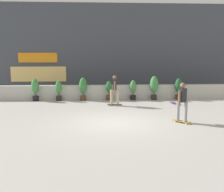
{
  "coord_description": "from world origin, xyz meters",
  "views": [
    {
      "loc": [
        -0.74,
        -11.07,
        2.88
      ],
      "look_at": [
        0.0,
        1.5,
        0.9
      ],
      "focal_mm": 43.24,
      "sensor_mm": 36.0,
      "label": 1
    }
  ],
  "objects_px": {
    "potted_plant_0": "(35,88)",
    "skater_far_left": "(115,89)",
    "potted_plant_4": "(133,89)",
    "skateboard_near_camera": "(175,103)",
    "skater_by_wall_right": "(182,101)",
    "potted_plant_6": "(178,88)",
    "potted_plant_1": "(59,90)",
    "potted_plant_2": "(83,87)",
    "potted_plant_5": "(154,86)",
    "potted_plant_3": "(109,90)"
  },
  "relations": [
    {
      "from": "potted_plant_0",
      "to": "potted_plant_4",
      "type": "xyz_separation_m",
      "value": [
        6.04,
        0.0,
        -0.11
      ]
    },
    {
      "from": "potted_plant_5",
      "to": "skater_far_left",
      "type": "bearing_deg",
      "value": -145.07
    },
    {
      "from": "potted_plant_5",
      "to": "skater_far_left",
      "type": "height_order",
      "value": "skater_far_left"
    },
    {
      "from": "potted_plant_0",
      "to": "potted_plant_1",
      "type": "relative_size",
      "value": 1.11
    },
    {
      "from": "potted_plant_1",
      "to": "potted_plant_6",
      "type": "distance_m",
      "value": 7.51
    },
    {
      "from": "potted_plant_4",
      "to": "skater_far_left",
      "type": "xyz_separation_m",
      "value": [
        -1.28,
        -1.82,
        0.27
      ]
    },
    {
      "from": "potted_plant_1",
      "to": "skater_by_wall_right",
      "type": "distance_m",
      "value": 8.24
    },
    {
      "from": "skater_far_left",
      "to": "skateboard_near_camera",
      "type": "xyz_separation_m",
      "value": [
        3.51,
        0.22,
        -0.88
      ]
    },
    {
      "from": "potted_plant_3",
      "to": "skateboard_near_camera",
      "type": "xyz_separation_m",
      "value": [
        3.74,
        -1.6,
        -0.57
      ]
    },
    {
      "from": "potted_plant_0",
      "to": "potted_plant_2",
      "type": "relative_size",
      "value": 0.97
    },
    {
      "from": "skateboard_near_camera",
      "to": "skater_by_wall_right",
      "type": "bearing_deg",
      "value": -102.97
    },
    {
      "from": "potted_plant_3",
      "to": "potted_plant_5",
      "type": "distance_m",
      "value": 2.85
    },
    {
      "from": "potted_plant_2",
      "to": "potted_plant_4",
      "type": "relative_size",
      "value": 1.14
    },
    {
      "from": "potted_plant_2",
      "to": "potted_plant_3",
      "type": "xyz_separation_m",
      "value": [
        1.6,
        0.0,
        -0.18
      ]
    },
    {
      "from": "potted_plant_2",
      "to": "skater_by_wall_right",
      "type": "xyz_separation_m",
      "value": [
        4.39,
        -5.76,
        0.13
      ]
    },
    {
      "from": "skater_far_left",
      "to": "potted_plant_2",
      "type": "bearing_deg",
      "value": 135.2
    },
    {
      "from": "potted_plant_6",
      "to": "potted_plant_5",
      "type": "bearing_deg",
      "value": -180.0
    },
    {
      "from": "potted_plant_1",
      "to": "potted_plant_2",
      "type": "height_order",
      "value": "potted_plant_2"
    },
    {
      "from": "potted_plant_1",
      "to": "potted_plant_5",
      "type": "xyz_separation_m",
      "value": [
        5.94,
        -0.0,
        0.19
      ]
    },
    {
      "from": "skater_by_wall_right",
      "to": "potted_plant_6",
      "type": "bearing_deg",
      "value": 74.32
    },
    {
      "from": "potted_plant_2",
      "to": "skater_by_wall_right",
      "type": "relative_size",
      "value": 0.84
    },
    {
      "from": "skater_by_wall_right",
      "to": "potted_plant_5",
      "type": "bearing_deg",
      "value": 89.46
    },
    {
      "from": "skater_by_wall_right",
      "to": "skateboard_near_camera",
      "type": "height_order",
      "value": "skater_by_wall_right"
    },
    {
      "from": "potted_plant_0",
      "to": "skater_far_left",
      "type": "distance_m",
      "value": 5.1
    },
    {
      "from": "potted_plant_0",
      "to": "potted_plant_5",
      "type": "height_order",
      "value": "potted_plant_5"
    },
    {
      "from": "potted_plant_0",
      "to": "skater_far_left",
      "type": "relative_size",
      "value": 0.81
    },
    {
      "from": "potted_plant_0",
      "to": "skater_by_wall_right",
      "type": "relative_size",
      "value": 0.81
    },
    {
      "from": "skater_by_wall_right",
      "to": "skateboard_near_camera",
      "type": "relative_size",
      "value": 2.09
    },
    {
      "from": "potted_plant_3",
      "to": "skater_far_left",
      "type": "xyz_separation_m",
      "value": [
        0.23,
        -1.82,
        0.31
      ]
    },
    {
      "from": "potted_plant_2",
      "to": "potted_plant_5",
      "type": "height_order",
      "value": "potted_plant_5"
    },
    {
      "from": "potted_plant_1",
      "to": "potted_plant_5",
      "type": "bearing_deg",
      "value": -0.0
    },
    {
      "from": "potted_plant_6",
      "to": "skater_by_wall_right",
      "type": "height_order",
      "value": "skater_by_wall_right"
    },
    {
      "from": "potted_plant_0",
      "to": "skater_far_left",
      "type": "height_order",
      "value": "skater_far_left"
    },
    {
      "from": "potted_plant_1",
      "to": "potted_plant_3",
      "type": "xyz_separation_m",
      "value": [
        3.11,
        0.0,
        -0.04
      ]
    },
    {
      "from": "potted_plant_5",
      "to": "skateboard_near_camera",
      "type": "bearing_deg",
      "value": -60.49
    },
    {
      "from": "potted_plant_4",
      "to": "potted_plant_6",
      "type": "relative_size",
      "value": 0.92
    },
    {
      "from": "potted_plant_4",
      "to": "skater_by_wall_right",
      "type": "relative_size",
      "value": 0.73
    },
    {
      "from": "potted_plant_4",
      "to": "skateboard_near_camera",
      "type": "bearing_deg",
      "value": -35.61
    },
    {
      "from": "skater_by_wall_right",
      "to": "skateboard_near_camera",
      "type": "distance_m",
      "value": 4.36
    },
    {
      "from": "potted_plant_4",
      "to": "potted_plant_5",
      "type": "relative_size",
      "value": 0.83
    },
    {
      "from": "potted_plant_1",
      "to": "potted_plant_2",
      "type": "bearing_deg",
      "value": -0.0
    },
    {
      "from": "potted_plant_3",
      "to": "potted_plant_5",
      "type": "bearing_deg",
      "value": -0.0
    },
    {
      "from": "skater_by_wall_right",
      "to": "potted_plant_1",
      "type": "bearing_deg",
      "value": 135.64
    },
    {
      "from": "potted_plant_2",
      "to": "potted_plant_5",
      "type": "bearing_deg",
      "value": -0.0
    },
    {
      "from": "potted_plant_6",
      "to": "skater_far_left",
      "type": "distance_m",
      "value": 4.56
    },
    {
      "from": "potted_plant_3",
      "to": "skater_far_left",
      "type": "relative_size",
      "value": 0.71
    },
    {
      "from": "potted_plant_1",
      "to": "skateboard_near_camera",
      "type": "relative_size",
      "value": 1.54
    },
    {
      "from": "potted_plant_0",
      "to": "skateboard_near_camera",
      "type": "xyz_separation_m",
      "value": [
        8.27,
        -1.6,
        -0.72
      ]
    },
    {
      "from": "potted_plant_6",
      "to": "skater_far_left",
      "type": "height_order",
      "value": "skater_far_left"
    },
    {
      "from": "skater_far_left",
      "to": "skater_by_wall_right",
      "type": "xyz_separation_m",
      "value": [
        2.55,
        -3.94,
        0.0
      ]
    }
  ]
}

